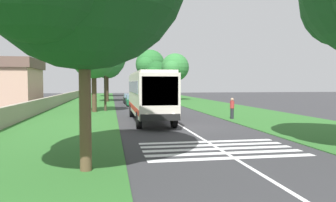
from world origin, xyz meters
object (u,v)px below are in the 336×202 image
Objects in this scene: roadside_tree_right_1 at (149,65)px; utility_pole at (105,72)px; trailing_car_1 at (130,99)px; roadside_building at (6,83)px; coach_bus at (149,93)px; roadside_tree_left_0 at (93,57)px; roadside_tree_right_0 at (174,68)px; pedestrian at (232,108)px; roadside_tree_left_3 at (105,59)px; roadside_tree_right_2 at (156,73)px; roadside_tree_left_2 at (106,64)px; trailing_car_0 at (133,101)px.

roadside_tree_right_1 is 50.72m from utility_pole.
utility_pole reaches higher than trailing_car_1.
trailing_car_1 is 0.55× the size of utility_pole.
utility_pole reaches higher than roadside_building.
utility_pole reaches higher than coach_bus.
roadside_tree_left_0 reaches higher than utility_pole.
roadside_tree_right_0 is at bearing -14.56° from coach_bus.
roadside_tree_left_0 is (-14.35, 4.48, 4.84)m from trailing_car_1.
pedestrian is at bearing -87.71° from coach_bus.
coach_bus is at bearing 165.44° from roadside_tree_right_0.
roadside_tree_left_3 is 1.26× the size of roadside_tree_right_2.
roadside_building is (-30.13, 22.42, -2.25)m from roadside_tree_right_2.
coach_bus is 6.60× the size of pedestrian.
roadside_tree_left_3 is at bearing -179.57° from roadside_tree_left_2.
pedestrian is at bearing 178.01° from roadside_tree_right_0.
trailing_car_1 is 2.54× the size of pedestrian.
coach_bus is 23.39m from roadside_building.
coach_bus is at bearing -179.59° from trailing_car_1.
trailing_car_1 is 25.96m from roadside_tree_right_2.
roadside_tree_right_1 is at bearing -0.21° from pedestrian.
roadside_tree_right_1 reaches higher than roadside_building.
roadside_building is 5.34× the size of pedestrian.
trailing_car_0 is at bearing -178.89° from trailing_car_1.
roadside_tree_left_2 is at bearing 0.43° from roadside_tree_left_3.
trailing_car_1 is at bearing 1.11° from trailing_car_0.
trailing_car_1 is at bearing 0.41° from coach_bus.
trailing_car_1 is at bearing -172.00° from roadside_tree_left_2.
coach_bus is at bearing -179.79° from trailing_car_0.
roadside_tree_left_2 is 22.73m from roadside_tree_right_0.
roadside_tree_left_2 is at bearing -1.13° from roadside_tree_left_0.
trailing_car_0 is (17.95, 0.07, -1.48)m from coach_bus.
roadside_tree_left_2 is 1.39× the size of utility_pole.
coach_bus is 1.24× the size of roadside_building.
roadside_tree_left_0 is 40.58m from roadside_tree_right_2.
trailing_car_0 is at bearing 146.86° from roadside_tree_right_0.
roadside_tree_right_0 is (6.72, -7.95, 4.80)m from trailing_car_1.
coach_bus is 6.87m from pedestrian.
roadside_building is (7.76, 11.89, -1.09)m from utility_pole.
roadside_tree_left_3 reaches higher than roadside_tree_right_0.
roadside_building is (-41.75, 22.33, -4.60)m from roadside_tree_right_1.
trailing_car_0 is 1.00× the size of trailing_car_1.
trailing_car_1 is 37.47m from roadside_tree_right_1.
roadside_tree_left_2 is 1.20× the size of roadside_building.
coach_bus is 1.43× the size of utility_pole.
trailing_car_1 is at bearing 168.83° from roadside_tree_right_1.
coach_bus is at bearing -160.64° from utility_pole.
roadside_tree_right_0 is at bearing -61.93° from roadside_building.
trailing_car_0 is 0.37× the size of roadside_tree_right_1.
coach_bus is 60.03m from roadside_tree_right_1.
utility_pole is (-13.38, 3.30, 3.42)m from trailing_car_1.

